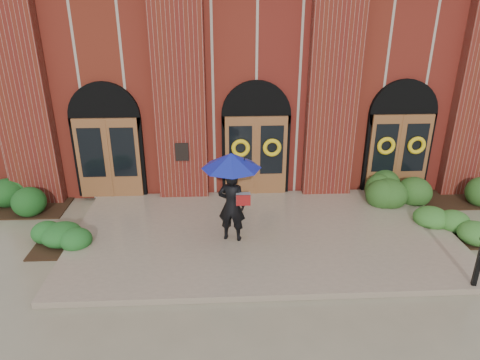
{
  "coord_description": "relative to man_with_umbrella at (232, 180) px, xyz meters",
  "views": [
    {
      "loc": [
        -1.12,
        -9.74,
        5.77
      ],
      "look_at": [
        -0.58,
        1.0,
        1.31
      ],
      "focal_mm": 32.0,
      "sensor_mm": 36.0,
      "label": 1
    }
  ],
  "objects": [
    {
      "name": "ground",
      "position": [
        0.84,
        0.13,
        -1.78
      ],
      "size": [
        90.0,
        90.0,
        0.0
      ],
      "primitive_type": "plane",
      "color": "gray",
      "rests_on": "ground"
    },
    {
      "name": "man_with_umbrella",
      "position": [
        0.0,
        0.0,
        0.0
      ],
      "size": [
        1.76,
        1.76,
        2.33
      ],
      "rotation": [
        0.0,
        0.0,
        2.91
      ],
      "color": "black",
      "rests_on": "landing"
    },
    {
      "name": "hedge_wall_left",
      "position": [
        -6.65,
        2.33,
        -1.38
      ],
      "size": [
        3.11,
        1.24,
        0.8
      ],
      "primitive_type": "ellipsoid",
      "color": "#184717",
      "rests_on": "ground"
    },
    {
      "name": "metal_post",
      "position": [
        5.14,
        -2.22,
        -1.04
      ],
      "size": [
        0.19,
        0.19,
        1.12
      ],
      "rotation": [
        0.0,
        0.0,
        -0.3
      ],
      "color": "black",
      "rests_on": "landing"
    },
    {
      "name": "landing",
      "position": [
        0.84,
        0.28,
        -1.7
      ],
      "size": [
        10.0,
        5.3,
        0.15
      ],
      "primitive_type": "cube",
      "color": "gray",
      "rests_on": "ground"
    },
    {
      "name": "hedge_wall_right",
      "position": [
        6.04,
        2.33,
        -1.36
      ],
      "size": [
        3.3,
        1.32,
        0.85
      ],
      "primitive_type": "ellipsoid",
      "color": "#274D1B",
      "rests_on": "ground"
    },
    {
      "name": "hedge_front_right",
      "position": [
        5.94,
        0.13,
        -1.51
      ],
      "size": [
        1.52,
        1.3,
        0.54
      ],
      "primitive_type": "ellipsoid",
      "color": "#306424",
      "rests_on": "ground"
    },
    {
      "name": "hedge_front_left",
      "position": [
        -4.26,
        0.13,
        -1.52
      ],
      "size": [
        1.46,
        1.25,
        0.51
      ],
      "primitive_type": "ellipsoid",
      "color": "#1D551E",
      "rests_on": "ground"
    },
    {
      "name": "church_building",
      "position": [
        0.84,
        8.91,
        1.72
      ],
      "size": [
        16.2,
        12.53,
        7.0
      ],
      "color": "#5E1A14",
      "rests_on": "ground"
    }
  ]
}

